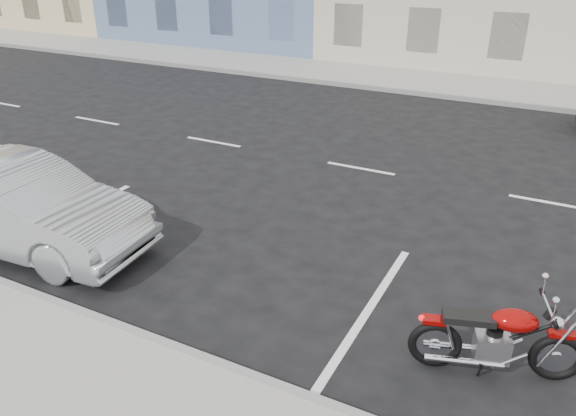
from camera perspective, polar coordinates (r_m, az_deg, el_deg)
name	(u,v)px	position (r m, az deg, el deg)	size (l,w,h in m)	color
ground	(449,185)	(12.37, 16.08, 2.30)	(120.00, 120.00, 0.00)	black
sidewalk_far	(368,76)	(21.65, 8.10, 13.15)	(80.00, 3.40, 0.15)	gray
curb_near	(3,285)	(9.39, -27.00, -6.97)	(80.00, 0.12, 0.16)	gray
curb_far	(351,85)	(20.09, 6.41, 12.28)	(80.00, 0.12, 0.16)	gray
motorcycle	(562,348)	(7.35, 26.05, -12.66)	(1.96, 0.87, 1.01)	black
sedan_silver	(20,206)	(10.20, -25.54, 0.14)	(1.56, 4.47, 1.47)	#9DA1A5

